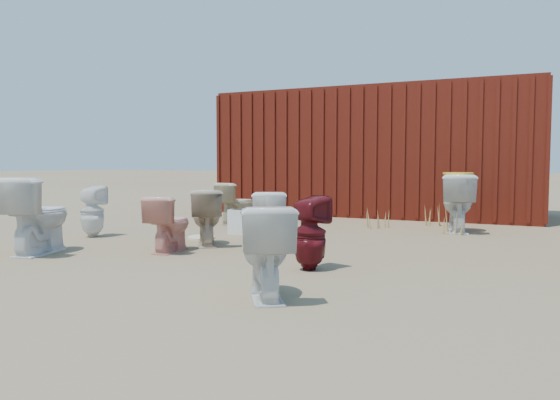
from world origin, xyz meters
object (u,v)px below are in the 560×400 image
at_px(toilet_front_pink, 169,224).
at_px(loose_tank, 246,222).
at_px(toilet_front_e, 265,251).
at_px(toilet_back_yellowlid, 457,203).
at_px(toilet_front_a, 38,215).
at_px(toilet_back_beige_right, 236,203).
at_px(toilet_back_a, 92,211).
at_px(toilet_front_c, 270,221).
at_px(toilet_back_beige_left, 206,217).
at_px(shipping_container, 380,153).
at_px(toilet_front_maroon, 310,233).

xyz_separation_m(toilet_front_pink, loose_tank, (0.06, 1.69, -0.14)).
distance_m(toilet_front_pink, toilet_front_e, 2.41).
bearing_deg(toilet_back_yellowlid, toilet_front_a, 33.57).
relative_size(toilet_back_beige_right, loose_tank, 1.37).
relative_size(toilet_back_a, toilet_back_beige_right, 1.02).
bearing_deg(toilet_back_a, toilet_front_c, 170.54).
distance_m(toilet_front_c, toilet_back_beige_left, 0.89).
bearing_deg(toilet_back_a, toilet_back_beige_left, 171.74).
bearing_deg(toilet_back_a, shipping_container, -126.62).
height_order(toilet_front_c, toilet_back_yellowlid, toilet_back_yellowlid).
relative_size(toilet_front_maroon, toilet_front_e, 0.99).
distance_m(shipping_container, toilet_front_e, 7.21).
distance_m(toilet_back_beige_right, toilet_back_yellowlid, 3.44).
xyz_separation_m(toilet_back_a, toilet_back_beige_left, (1.80, 0.05, -0.01)).
relative_size(toilet_front_pink, toilet_front_maroon, 0.91).
xyz_separation_m(toilet_front_pink, toilet_back_yellowlid, (2.71, 3.24, 0.10)).
height_order(toilet_back_beige_right, loose_tank, toilet_back_beige_right).
distance_m(shipping_container, toilet_back_a, 5.79).
relative_size(toilet_front_pink, toilet_front_e, 0.90).
height_order(shipping_container, toilet_front_c, shipping_container).
height_order(shipping_container, loose_tank, shipping_container).
height_order(toilet_front_a, toilet_back_beige_right, toilet_front_a).
height_order(toilet_back_a, loose_tank, toilet_back_a).
bearing_deg(toilet_front_maroon, toilet_back_yellowlid, -86.19).
bearing_deg(toilet_back_beige_left, toilet_front_maroon, 118.31).
distance_m(toilet_front_maroon, toilet_back_a, 3.63).
bearing_deg(loose_tank, toilet_front_e, -66.90).
distance_m(toilet_front_a, toilet_back_beige_right, 3.48).
bearing_deg(toilet_back_yellowlid, toilet_back_beige_left, 33.84).
height_order(toilet_front_maroon, toilet_back_yellowlid, toilet_back_yellowlid).
distance_m(toilet_front_a, toilet_back_beige_left, 1.89).
distance_m(toilet_front_c, toilet_back_a, 2.69).
height_order(shipping_container, toilet_back_yellowlid, shipping_container).
distance_m(shipping_container, toilet_front_c, 5.17).
distance_m(toilet_front_e, toilet_back_yellowlid, 4.72).
height_order(toilet_front_a, loose_tank, toilet_front_a).
height_order(toilet_front_c, toilet_back_beige_left, toilet_front_c).
relative_size(shipping_container, toilet_front_pink, 9.39).
bearing_deg(toilet_front_a, shipping_container, -123.01).
distance_m(toilet_front_e, toilet_back_beige_left, 2.73).
xyz_separation_m(toilet_front_pink, toilet_back_a, (-1.69, 0.55, 0.03)).
distance_m(toilet_front_pink, toilet_front_maroon, 1.86).
bearing_deg(shipping_container, toilet_front_e, -81.48).
distance_m(toilet_front_maroon, toilet_back_beige_right, 3.92).
relative_size(toilet_back_beige_left, toilet_back_beige_right, 1.00).
height_order(toilet_back_beige_left, toilet_back_yellowlid, toilet_back_yellowlid).
bearing_deg(toilet_back_a, toilet_back_yellowlid, -158.36).
bearing_deg(toilet_front_pink, shipping_container, -106.66).
xyz_separation_m(toilet_front_c, toilet_front_maroon, (0.84, -0.85, 0.01)).
distance_m(toilet_back_a, toilet_back_beige_right, 2.38).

